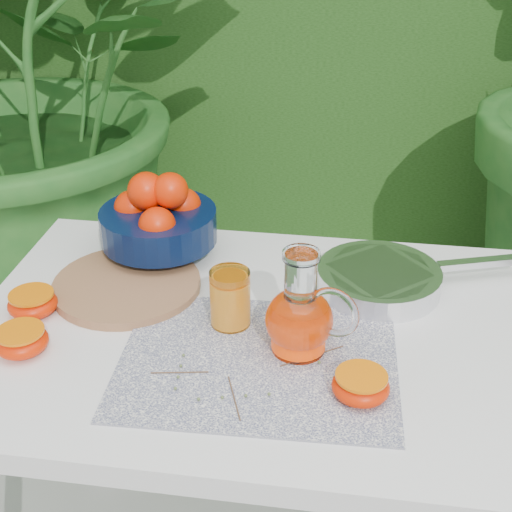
# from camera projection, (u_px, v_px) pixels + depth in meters

# --- Properties ---
(potted_plant_left) EXTENTS (2.15, 2.15, 1.75)m
(potted_plant_left) POSITION_uv_depth(u_px,v_px,m) (23.00, 73.00, 2.20)
(potted_plant_left) COLOR #225E20
(potted_plant_left) RESTS_ON ground
(white_table) EXTENTS (1.00, 0.70, 0.75)m
(white_table) POSITION_uv_depth(u_px,v_px,m) (254.00, 364.00, 1.28)
(white_table) COLOR white
(white_table) RESTS_ON ground
(placemat) EXTENTS (0.46, 0.36, 0.00)m
(placemat) POSITION_uv_depth(u_px,v_px,m) (258.00, 360.00, 1.15)
(placemat) COLOR #0B113F
(placemat) RESTS_ON white_table
(cutting_board) EXTENTS (0.34, 0.34, 0.02)m
(cutting_board) POSITION_uv_depth(u_px,v_px,m) (127.00, 285.00, 1.34)
(cutting_board) COLOR #956843
(cutting_board) RESTS_ON white_table
(fruit_bowl) EXTENTS (0.28, 0.28, 0.18)m
(fruit_bowl) POSITION_uv_depth(u_px,v_px,m) (158.00, 218.00, 1.42)
(fruit_bowl) COLOR black
(fruit_bowl) RESTS_ON white_table
(juice_pitcher) EXTENTS (0.17, 0.14, 0.18)m
(juice_pitcher) POSITION_uv_depth(u_px,v_px,m) (300.00, 317.00, 1.14)
(juice_pitcher) COLOR white
(juice_pitcher) RESTS_ON white_table
(juice_tumbler) EXTENTS (0.09, 0.09, 0.10)m
(juice_tumbler) POSITION_uv_depth(u_px,v_px,m) (230.00, 299.00, 1.22)
(juice_tumbler) COLOR white
(juice_tumbler) RESTS_ON white_table
(saute_pan) EXTENTS (0.42, 0.29, 0.04)m
(saute_pan) POSITION_uv_depth(u_px,v_px,m) (381.00, 278.00, 1.33)
(saute_pan) COLOR silver
(saute_pan) RESTS_ON white_table
(orange_halves) EXTENTS (0.67, 0.23, 0.04)m
(orange_halves) POSITION_uv_depth(u_px,v_px,m) (129.00, 341.00, 1.17)
(orange_halves) COLOR red
(orange_halves) RESTS_ON white_table
(thyme_sprigs) EXTENTS (0.30, 0.22, 0.01)m
(thyme_sprigs) POSITION_uv_depth(u_px,v_px,m) (246.00, 374.00, 1.12)
(thyme_sprigs) COLOR brown
(thyme_sprigs) RESTS_ON white_table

